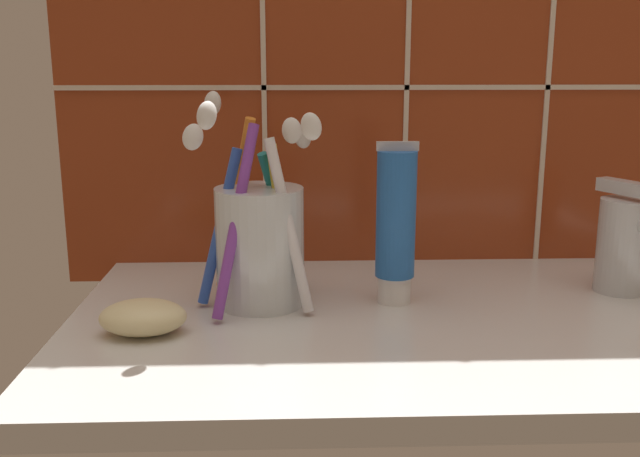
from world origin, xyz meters
The scene contains 6 objects.
sink_counter centered at (0.00, 0.00, 1.00)cm, with size 57.49×34.73×2.00cm, color silver.
tile_wall_backsplash centered at (0.01, 17.61, 26.46)cm, with size 67.49×1.72×52.90cm.
toothbrush_cup centered at (-13.01, 3.51, 7.80)cm, with size 12.08×12.29×18.35cm.
toothpaste_tube centered at (-1.27, 3.53, 9.00)cm, with size 3.58×3.41×14.13cm.
sink_faucet centered at (20.21, 5.04, 6.95)cm, with size 6.67×10.88×10.23cm.
soap_bar centered at (-21.78, -3.38, 3.36)cm, with size 6.74×4.80×2.72cm, color beige.
Camera 1 is at (-9.97, -55.91, 22.67)cm, focal length 40.00 mm.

